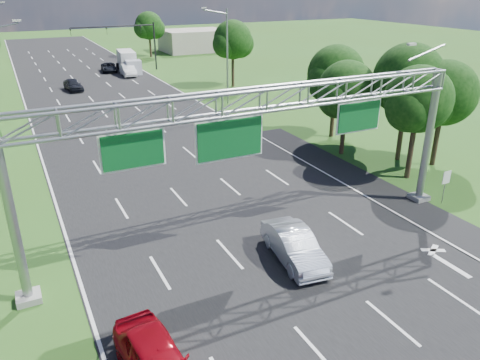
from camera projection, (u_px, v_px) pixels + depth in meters
ground at (155, 143)px, 39.26m from camera, size 220.00×220.00×0.00m
road at (155, 143)px, 39.26m from camera, size 18.00×180.00×0.02m
road_flare at (380, 191)px, 30.28m from camera, size 3.00×30.00×0.02m
sign_gantry at (265, 112)px, 21.88m from camera, size 23.50×1.00×9.56m
regulatory_sign at (446, 180)px, 28.10m from camera, size 0.60×0.08×2.10m
traffic_signal at (131, 36)px, 69.14m from camera, size 12.21×0.24×7.00m
streetlight_r_mid at (226, 52)px, 49.97m from camera, size 2.97×0.22×10.16m
tree_cluster_right at (388, 88)px, 34.37m from camera, size 9.91×14.60×8.68m
tree_verge_rd at (233, 42)px, 58.53m from camera, size 5.76×4.80×8.28m
tree_verge_re at (149, 27)px, 82.58m from camera, size 5.76×4.80×7.84m
building_right at (194, 40)px, 91.18m from camera, size 12.00×9.00×4.00m
silver_sedan at (294, 246)px, 22.51m from camera, size 2.27×4.96×1.58m
car_queue_b at (109, 67)px, 70.46m from camera, size 2.65×4.84×1.29m
car_queue_c at (73, 85)px, 58.13m from camera, size 2.18×4.43×1.45m
car_queue_d at (128, 70)px, 67.36m from camera, size 1.99×5.05×1.64m
box_truck at (128, 62)px, 70.57m from camera, size 2.80×7.93×2.93m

